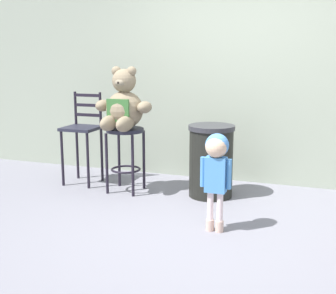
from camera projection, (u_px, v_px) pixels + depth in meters
ground_plane at (200, 233)px, 3.92m from camera, size 24.00×24.00×0.00m
building_wall at (246, 20)px, 5.29m from camera, size 8.00×0.30×3.83m
bar_stool_with_teddy at (125, 146)px, 5.03m from camera, size 0.42×0.42×0.72m
teddy_bear at (123, 106)px, 4.91m from camera, size 0.64×0.58×0.68m
child_walking at (216, 161)px, 3.84m from camera, size 0.28×0.22×0.87m
trash_bin at (211, 161)px, 4.88m from camera, size 0.50×0.50×0.78m
bar_chair_empty at (83, 132)px, 5.35m from camera, size 0.40×0.40×1.08m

